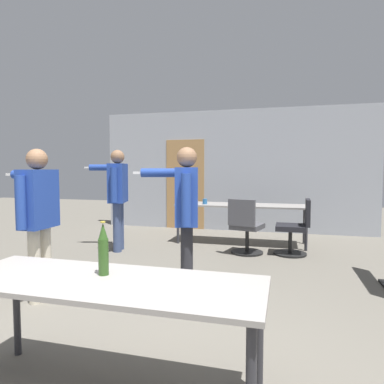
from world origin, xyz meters
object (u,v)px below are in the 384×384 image
at_px(person_far_watching, 37,210).
at_px(drink_cup, 205,201).
at_px(office_chair_far_right, 246,229).
at_px(person_near_casual, 186,207).
at_px(person_right_polo, 117,191).
at_px(office_chair_mid_tucked, 295,229).
at_px(beer_bottle, 103,250).

relative_size(person_far_watching, drink_cup, 16.20).
xyz_separation_m(office_chair_far_right, drink_cup, (-0.83, 0.65, 0.36)).
relative_size(person_near_casual, drink_cup, 16.47).
bearing_deg(person_right_polo, office_chair_far_right, -95.68).
height_order(office_chair_mid_tucked, office_chair_far_right, office_chair_far_right).
bearing_deg(drink_cup, beer_bottle, -85.36).
distance_m(person_right_polo, office_chair_mid_tucked, 2.99).
height_order(office_chair_mid_tucked, drink_cup, office_chair_mid_tucked).
distance_m(person_near_casual, beer_bottle, 1.66).
distance_m(person_right_polo, person_far_watching, 2.22).
bearing_deg(beer_bottle, office_chair_far_right, 82.57).
distance_m(person_far_watching, office_chair_mid_tucked, 3.82).
distance_m(person_right_polo, office_chair_far_right, 2.22).
distance_m(office_chair_far_right, beer_bottle, 3.71).
bearing_deg(office_chair_mid_tucked, person_near_casual, 151.56).
bearing_deg(person_far_watching, beer_bottle, -129.07).
relative_size(person_far_watching, beer_bottle, 4.78).
xyz_separation_m(person_near_casual, office_chair_mid_tucked, (1.21, 2.16, -0.56)).
xyz_separation_m(office_chair_mid_tucked, beer_bottle, (-1.25, -3.81, 0.47)).
bearing_deg(drink_cup, person_near_casual, -81.51).
height_order(person_right_polo, office_chair_far_right, person_right_polo).
bearing_deg(person_right_polo, drink_cup, -67.27).
bearing_deg(beer_bottle, drink_cup, 94.64).
relative_size(beer_bottle, drink_cup, 3.39).
bearing_deg(office_chair_far_right, beer_bottle, -82.82).
distance_m(office_chair_mid_tucked, office_chair_far_right, 0.79).
bearing_deg(beer_bottle, person_far_watching, 141.17).
distance_m(person_right_polo, drink_cup, 1.63).
xyz_separation_m(person_near_casual, person_right_polo, (-1.68, 1.68, 0.05)).
relative_size(person_right_polo, beer_bottle, 5.10).
xyz_separation_m(person_near_casual, office_chair_far_right, (0.43, 1.99, -0.55)).
xyz_separation_m(person_far_watching, drink_cup, (1.06, 3.17, -0.18)).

